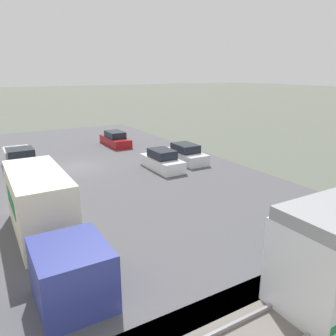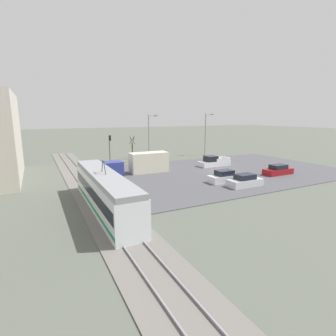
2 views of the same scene
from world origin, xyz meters
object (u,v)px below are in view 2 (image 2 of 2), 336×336
Objects in this scene: box_truck at (140,164)px; street_tree at (132,150)px; light_rail_tram at (105,192)px; pickup_truck at (214,162)px; street_lamp_near_crossing at (150,134)px; traffic_light_pole at (110,146)px; street_lamp_mid_block at (206,132)px; sedan_car_2 at (245,181)px; sedan_car_0 at (278,170)px; sedan_car_1 at (224,177)px; no_parking_sign at (167,153)px.

street_tree reaches higher than box_truck.
pickup_truck is at bearing -59.77° from light_rail_tram.
street_lamp_near_crossing is at bearing -61.14° from street_tree.
street_lamp_mid_block is (1.47, -21.74, 1.79)m from traffic_light_pole.
traffic_light_pole is at bearing -154.21° from sedan_car_2.
box_truck reaches higher than pickup_truck.
sedan_car_0 is 1.09× the size of sedan_car_1.
light_rail_tram is 29.40m from no_parking_sign.
pickup_truck reaches higher than sedan_car_0.
street_lamp_mid_block is (23.97, -10.87, 4.47)m from sedan_car_2.
light_rail_tram is at bearing 154.92° from street_tree.
no_parking_sign is at bearing -132.63° from street_lamp_near_crossing.
sedan_car_2 is 0.89× the size of street_tree.
box_truck is at bearing -146.16° from sedan_car_2.
box_truck reaches higher than sedan_car_1.
box_truck is 1.99× the size of street_tree.
street_lamp_near_crossing is 12.90m from street_lamp_mid_block.
sedan_car_0 is 0.93× the size of street_tree.
street_tree is at bearing -163.86° from sedan_car_2.
light_rail_tram is at bearing 147.08° from box_truck.
pickup_truck is 2.68× the size of no_parking_sign.
no_parking_sign is (22.86, -0.71, 0.57)m from sedan_car_2.
street_lamp_near_crossing is (25.62, -15.42, 3.28)m from light_rail_tram.
sedan_car_0 is at bearing 89.85° from sedan_car_1.
sedan_car_1 is 20.13m from no_parking_sign.
sedan_car_0 is 28.19m from traffic_light_pole.
no_parking_sign is at bearing -43.89° from box_truck.
street_lamp_near_crossing is (12.82, 6.53, 4.27)m from pickup_truck.
light_rail_tram is 3.01× the size of traffic_light_pole.
street_tree is at bearing 38.12° from sedan_car_0.
street_tree is (9.72, -2.15, 0.80)m from box_truck.
street_lamp_near_crossing is at bearing -72.50° from traffic_light_pole.
light_rail_tram is 3.51× the size of sedan_car_2.
box_truck is 9.89m from traffic_light_pole.
light_rail_tram is 25.47m from street_tree.
sedan_car_2 is at bearing 155.61° from street_lamp_mid_block.
light_rail_tram is 30.09m from street_lamp_near_crossing.
street_tree is at bearing 93.96° from street_lamp_mid_block.
sedan_car_2 is (0.31, -17.38, -1.04)m from light_rail_tram.
pickup_truck is 1.19× the size of sedan_car_0.
box_truck reaches higher than sedan_car_2.
traffic_light_pole is at bearing 57.05° from pickup_truck.
light_rail_tram is 3.67× the size of sedan_car_1.
street_lamp_near_crossing reaches higher than light_rail_tram.
sedan_car_1 is 22.22m from traffic_light_pole.
street_tree is (19.98, 15.67, 1.60)m from sedan_car_0.
sedan_car_1 is at bearing -142.65° from box_truck.
box_truck is 20.58m from sedan_car_0.
light_rail_tram is 37.41m from street_lamp_mid_block.
no_parking_sign reaches higher than sedan_car_2.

